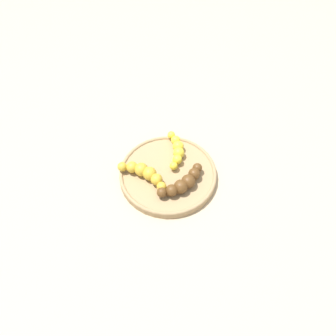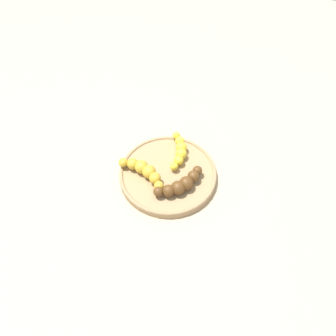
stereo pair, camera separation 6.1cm
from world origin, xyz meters
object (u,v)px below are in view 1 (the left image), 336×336
at_px(banana_overripe, 183,183).
at_px(banana_spotted, 144,173).
at_px(fruit_bowl, 168,174).
at_px(banana_yellow, 177,150).

height_order(banana_overripe, banana_spotted, same).
relative_size(fruit_bowl, banana_spotted, 1.82).
bearing_deg(banana_spotted, banana_overripe, -76.25).
height_order(fruit_bowl, banana_overripe, banana_overripe).
distance_m(fruit_bowl, banana_overripe, 0.07).
bearing_deg(banana_overripe, banana_spotted, -147.07).
bearing_deg(fruit_bowl, banana_overripe, 144.83).
relative_size(fruit_bowl, banana_yellow, 2.03).
xyz_separation_m(banana_overripe, banana_spotted, (0.10, -0.00, -0.00)).
bearing_deg(fruit_bowl, banana_yellow, -94.67).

